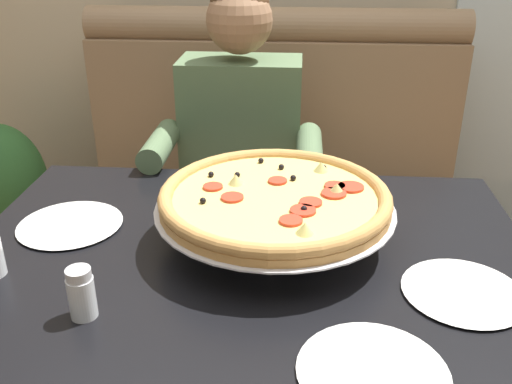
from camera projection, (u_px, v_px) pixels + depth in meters
booth_bench at (269, 209)px, 2.24m from camera, size 1.48×0.78×1.13m
dining_table at (248, 284)px, 1.30m from camera, size 1.27×0.88×0.76m
diner_main at (238, 160)px, 1.87m from camera, size 0.54×0.64×1.27m
pizza at (275, 199)px, 1.26m from camera, size 0.54×0.54×0.14m
shaker_pepper_flakes at (82, 296)px, 1.03m from camera, size 0.05×0.05×0.10m
plate_near_left at (373, 369)px, 0.91m from camera, size 0.25×0.25×0.02m
plate_near_right at (70, 222)px, 1.36m from camera, size 0.25×0.25×0.02m
plate_far_side at (464, 289)px, 1.11m from camera, size 0.24×0.24×0.02m
potted_plant at (6, 196)px, 2.37m from camera, size 0.36×0.36×0.70m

